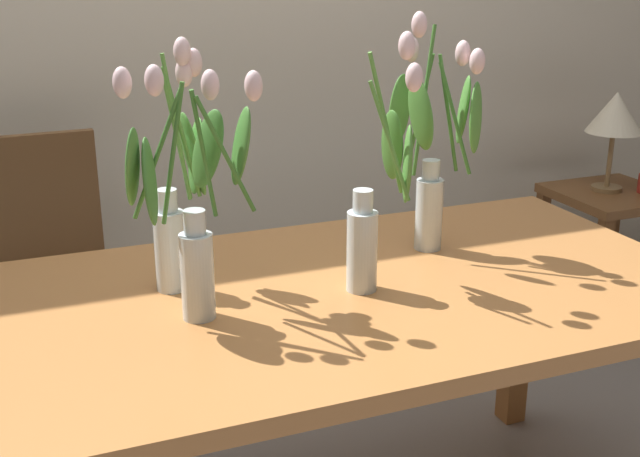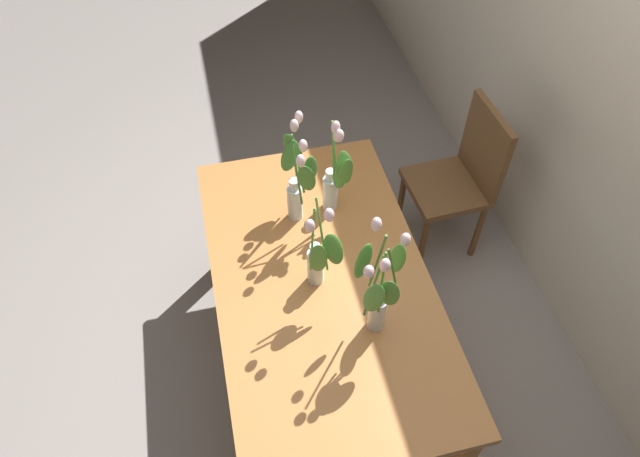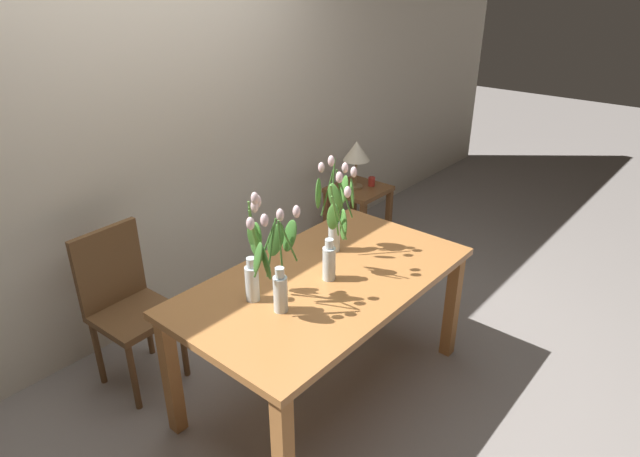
# 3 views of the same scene
# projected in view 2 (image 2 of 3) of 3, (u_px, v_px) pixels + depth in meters

# --- Properties ---
(ground_plane) EXTENTS (18.00, 18.00, 0.00)m
(ground_plane) POSITION_uv_depth(u_px,v_px,m) (321.00, 359.00, 2.94)
(ground_plane) COLOR gray
(dining_table) EXTENTS (1.60, 0.90, 0.74)m
(dining_table) POSITION_uv_depth(u_px,v_px,m) (321.00, 290.00, 2.44)
(dining_table) COLOR #B7753D
(dining_table) RESTS_ON ground
(tulip_vase_0) EXTENTS (0.28, 0.17, 0.51)m
(tulip_vase_0) POSITION_uv_depth(u_px,v_px,m) (297.00, 180.00, 2.42)
(tulip_vase_0) COLOR silver
(tulip_vase_0) RESTS_ON dining_table
(tulip_vase_1) EXTENTS (0.23, 0.20, 0.59)m
(tulip_vase_1) POSITION_uv_depth(u_px,v_px,m) (379.00, 293.00, 2.04)
(tulip_vase_1) COLOR silver
(tulip_vase_1) RESTS_ON dining_table
(tulip_vase_2) EXTENTS (0.14, 0.12, 0.55)m
(tulip_vase_2) POSITION_uv_depth(u_px,v_px,m) (335.00, 180.00, 2.46)
(tulip_vase_2) COLOR silver
(tulip_vase_2) RESTS_ON dining_table
(tulip_vase_3) EXTENTS (0.16, 0.16, 0.56)m
(tulip_vase_3) POSITION_uv_depth(u_px,v_px,m) (318.00, 260.00, 2.21)
(tulip_vase_3) COLOR silver
(tulip_vase_3) RESTS_ON dining_table
(dining_chair) EXTENTS (0.42, 0.42, 0.93)m
(dining_chair) POSITION_uv_depth(u_px,v_px,m) (461.00, 175.00, 3.07)
(dining_chair) COLOR brown
(dining_chair) RESTS_ON ground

